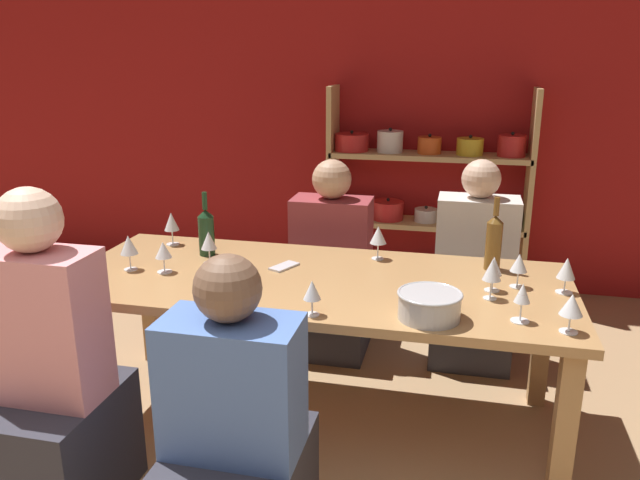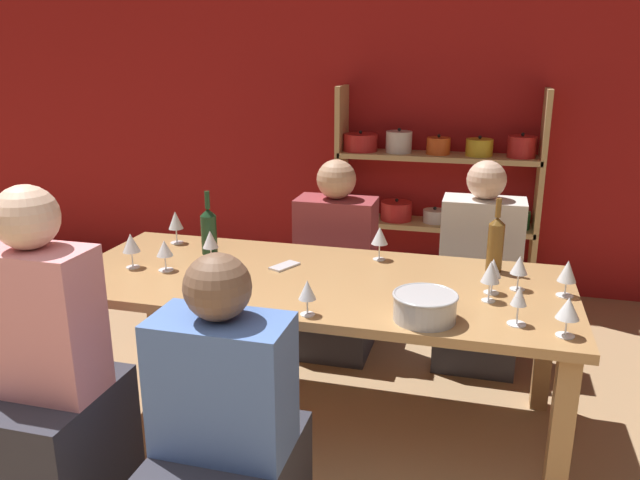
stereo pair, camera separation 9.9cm
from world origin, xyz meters
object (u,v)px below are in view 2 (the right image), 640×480
at_px(wine_bottle_green, 209,230).
at_px(person_far_a, 336,281).
at_px(dining_table, 314,295).
at_px(wine_glass_empty_b, 210,240).
at_px(wine_glass_white_b, 176,221).
at_px(wine_glass_red_a, 568,309).
at_px(person_near_b, 226,452).
at_px(shelf_unit, 433,214).
at_px(wine_glass_red_d, 380,236).
at_px(person_far_b, 478,290).
at_px(wine_glass_white_a, 131,244).
at_px(wine_glass_red_e, 519,298).
at_px(wine_glass_red_b, 493,269).
at_px(wine_bottle_dark, 495,243).
at_px(person_near_a, 51,393).
at_px(wine_glass_empty_c, 307,291).
at_px(cell_phone, 285,266).
at_px(wine_glass_white_d, 519,266).
at_px(wine_glass_empty_a, 491,272).
at_px(mixing_bowl, 425,306).
at_px(wine_glass_white_c, 165,249).
at_px(wine_glass_red_c, 567,272).

height_order(wine_bottle_green, person_far_a, person_far_a).
relative_size(dining_table, wine_glass_empty_b, 14.24).
relative_size(wine_glass_white_b, person_far_a, 0.15).
xyz_separation_m(wine_glass_red_a, person_near_b, (-1.10, -0.53, -0.43)).
xyz_separation_m(shelf_unit, dining_table, (-0.37, -1.85, 0.05)).
distance_m(wine_glass_red_d, person_far_b, 0.84).
height_order(wine_glass_white_a, wine_glass_red_e, wine_glass_white_a).
xyz_separation_m(shelf_unit, wine_glass_red_b, (0.41, -1.84, 0.24)).
bearing_deg(shelf_unit, wine_glass_red_a, -73.15).
bearing_deg(wine_bottle_dark, dining_table, -158.63).
height_order(wine_bottle_dark, wine_glass_white_a, wine_bottle_dark).
xyz_separation_m(wine_glass_empty_b, wine_glass_red_e, (1.41, -0.37, -0.01)).
bearing_deg(person_near_a, wine_glass_red_b, 27.19).
distance_m(wine_glass_empty_c, wine_glass_red_d, 0.76).
bearing_deg(cell_phone, wine_glass_white_d, -1.06).
relative_size(shelf_unit, wine_bottle_green, 4.59).
xyz_separation_m(wine_glass_empty_c, wine_glass_red_d, (0.15, 0.74, 0.02)).
bearing_deg(wine_glass_red_b, wine_glass_empty_a, -96.43).
bearing_deg(wine_glass_white_d, wine_glass_white_b, 172.12).
bearing_deg(wine_glass_red_d, wine_glass_red_b, -30.51).
bearing_deg(person_far_a, wine_glass_red_a, 134.35).
height_order(mixing_bowl, wine_bottle_dark, wine_bottle_dark).
xyz_separation_m(dining_table, wine_glass_white_c, (-0.70, -0.08, 0.18)).
bearing_deg(wine_glass_white_a, wine_bottle_dark, 13.36).
xyz_separation_m(wine_glass_empty_b, wine_glass_white_d, (1.43, 0.00, -0.01)).
bearing_deg(wine_glass_red_a, wine_glass_red_d, 139.48).
relative_size(wine_glass_empty_b, wine_glass_red_c, 1.01).
bearing_deg(wine_glass_red_b, wine_bottle_green, 172.12).
height_order(wine_glass_white_d, person_near_a, person_near_a).
relative_size(wine_bottle_dark, wine_glass_empty_c, 2.42).
relative_size(wine_glass_red_c, wine_glass_red_d, 0.94).
xyz_separation_m(wine_glass_red_c, cell_phone, (-1.25, 0.04, -0.10)).
height_order(mixing_bowl, wine_glass_white_b, wine_glass_white_b).
relative_size(wine_bottle_green, wine_glass_white_d, 2.12).
bearing_deg(wine_bottle_dark, person_far_a, 150.17).
xyz_separation_m(wine_glass_white_b, wine_glass_white_d, (1.74, -0.24, -0.01)).
relative_size(wine_glass_red_a, wine_glass_white_b, 0.86).
distance_m(wine_glass_empty_b, cell_phone, 0.38).
bearing_deg(wine_glass_red_a, wine_glass_white_b, 160.36).
height_order(wine_glass_empty_a, wine_glass_empty_c, wine_glass_empty_a).
bearing_deg(wine_glass_white_c, mixing_bowl, -11.59).
bearing_deg(wine_glass_white_b, wine_glass_red_e, -19.63).
relative_size(wine_glass_red_c, person_near_b, 0.14).
height_order(wine_bottle_dark, wine_glass_red_e, wine_bottle_dark).
relative_size(wine_glass_red_c, wine_glass_red_e, 1.02).
height_order(wine_glass_red_a, wine_glass_white_b, wine_glass_white_b).
xyz_separation_m(shelf_unit, person_far_b, (0.35, -0.98, -0.18)).
xyz_separation_m(wine_glass_white_b, wine_glass_white_c, (0.16, -0.41, -0.02)).
xyz_separation_m(wine_glass_red_e, person_far_a, (-0.96, 1.10, -0.43)).
distance_m(wine_glass_white_c, wine_glass_empty_b, 0.23).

